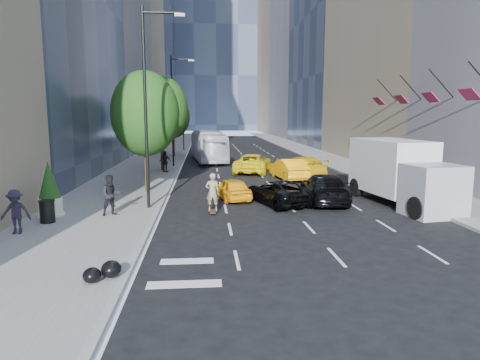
{
  "coord_description": "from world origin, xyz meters",
  "views": [
    {
      "loc": [
        -3.54,
        -18.05,
        4.96
      ],
      "look_at": [
        -1.77,
        3.6,
        1.6
      ],
      "focal_mm": 32.0,
      "sensor_mm": 36.0,
      "label": 1
    }
  ],
  "objects": [
    {
      "name": "taxi_d",
      "position": [
        4.2,
        15.5,
        0.8
      ],
      "size": [
        3.48,
        5.89,
        1.6
      ],
      "primitive_type": "imported",
      "rotation": [
        0.0,
        0.0,
        3.38
      ],
      "color": "yellow",
      "rests_on": "ground"
    },
    {
      "name": "planter_shrub",
      "position": [
        -10.92,
        2.54,
        1.4
      ],
      "size": [
        1.1,
        1.1,
        2.64
      ],
      "color": "beige",
      "rests_on": "sidewalk_left"
    },
    {
      "name": "box_truck",
      "position": [
        7.15,
        4.33,
        1.79
      ],
      "size": [
        3.67,
        7.66,
        3.52
      ],
      "rotation": [
        0.0,
        0.0,
        0.14
      ],
      "color": "silver",
      "rests_on": "ground"
    },
    {
      "name": "ground",
      "position": [
        0.0,
        0.0,
        0.0
      ],
      "size": [
        160.0,
        160.0,
        0.0
      ],
      "primitive_type": "plane",
      "color": "black",
      "rests_on": "ground"
    },
    {
      "name": "taxi_a",
      "position": [
        -2.0,
        6.5,
        0.64
      ],
      "size": [
        2.33,
        3.98,
        1.27
      ],
      "primitive_type": "imported",
      "rotation": [
        0.0,
        0.0,
        3.38
      ],
      "color": "#FFAF0D",
      "rests_on": "ground"
    },
    {
      "name": "pedestrian_c",
      "position": [
        -11.2,
        -0.54,
        1.06
      ],
      "size": [
        1.19,
        0.7,
        1.82
      ],
      "primitive_type": "imported",
      "rotation": [
        0.0,
        0.0,
        0.02
      ],
      "color": "#231C2A",
      "rests_on": "sidewalk_left"
    },
    {
      "name": "taxi_b",
      "position": [
        2.82,
        14.0,
        0.8
      ],
      "size": [
        2.36,
        5.06,
        1.61
      ],
      "primitive_type": "imported",
      "rotation": [
        0.0,
        0.0,
        3.28
      ],
      "color": "#FFA80D",
      "rests_on": "ground"
    },
    {
      "name": "black_sedan_mercedes",
      "position": [
        3.16,
        5.26,
        0.82
      ],
      "size": [
        2.92,
        5.85,
        1.63
      ],
      "primitive_type": "imported",
      "rotation": [
        0.0,
        0.0,
        3.03
      ],
      "color": "black",
      "rests_on": "ground"
    },
    {
      "name": "sidewalk_right",
      "position": [
        10.0,
        30.0,
        0.07
      ],
      "size": [
        4.0,
        120.0,
        0.15
      ],
      "primitive_type": "cube",
      "color": "slate",
      "rests_on": "ground"
    },
    {
      "name": "garbage_bags",
      "position": [
        -6.55,
        -5.8,
        0.39
      ],
      "size": [
        1.03,
        0.99,
        0.51
      ],
      "color": "black",
      "rests_on": "sidewalk_left"
    },
    {
      "name": "lamp_near",
      "position": [
        -6.32,
        4.0,
        5.81
      ],
      "size": [
        2.13,
        0.22,
        10.0
      ],
      "color": "black",
      "rests_on": "sidewalk_left"
    },
    {
      "name": "pedestrian_a",
      "position": [
        -8.03,
        2.4,
        1.13
      ],
      "size": [
        1.17,
        1.07,
        1.96
      ],
      "primitive_type": "imported",
      "rotation": [
        0.0,
        0.0,
        0.43
      ],
      "color": "black",
      "rests_on": "sidewalk_left"
    },
    {
      "name": "city_bus",
      "position": [
        -3.2,
        27.28,
        1.59
      ],
      "size": [
        3.89,
        11.65,
        3.18
      ],
      "primitive_type": "imported",
      "rotation": [
        0.0,
        0.0,
        0.11
      ],
      "color": "silver",
      "rests_on": "ground"
    },
    {
      "name": "tree_mid",
      "position": [
        -7.2,
        19.0,
        5.32
      ],
      "size": [
        4.5,
        4.5,
        7.99
      ],
      "color": "black",
      "rests_on": "sidewalk_left"
    },
    {
      "name": "trash_can",
      "position": [
        -10.61,
        1.23,
        0.63
      ],
      "size": [
        0.64,
        0.64,
        0.96
      ],
      "primitive_type": "cylinder",
      "color": "black",
      "rests_on": "sidewalk_left"
    },
    {
      "name": "facade_flags",
      "position": [
        10.64,
        10.0,
        6.18
      ],
      "size": [
        1.85,
        13.3,
        2.05
      ],
      "color": "black",
      "rests_on": "ground"
    },
    {
      "name": "taxi_c",
      "position": [
        0.5,
        18.0,
        0.8
      ],
      "size": [
        4.06,
        6.26,
        1.6
      ],
      "primitive_type": "imported",
      "rotation": [
        0.0,
        0.0,
        2.88
      ],
      "color": "yellow",
      "rests_on": "ground"
    },
    {
      "name": "skateboarder",
      "position": [
        -3.2,
        3.0,
        0.97
      ],
      "size": [
        0.71,
        0.46,
        1.93
      ],
      "primitive_type": "imported",
      "rotation": [
        0.0,
        0.0,
        3.14
      ],
      "color": "#897855",
      "rests_on": "ground"
    },
    {
      "name": "sidewalk_left",
      "position": [
        -9.0,
        30.0,
        0.07
      ],
      "size": [
        6.0,
        120.0,
        0.15
      ],
      "primitive_type": "cube",
      "color": "slate",
      "rests_on": "ground"
    },
    {
      "name": "lamp_far",
      "position": [
        -6.32,
        22.0,
        5.81
      ],
      "size": [
        2.13,
        0.22,
        10.0
      ],
      "color": "black",
      "rests_on": "sidewalk_left"
    },
    {
      "name": "tower_left_end",
      "position": [
        -22.0,
        92.0,
        30.0
      ],
      "size": [
        20.0,
        28.0,
        60.0
      ],
      "primitive_type": "cube",
      "color": "#32394E",
      "rests_on": "ground"
    },
    {
      "name": "black_sedan_lincoln",
      "position": [
        0.5,
        5.0,
        0.67
      ],
      "size": [
        3.67,
        5.31,
        1.35
      ],
      "primitive_type": "imported",
      "rotation": [
        0.0,
        0.0,
        3.47
      ],
      "color": "black",
      "rests_on": "ground"
    },
    {
      "name": "tree_near",
      "position": [
        -7.2,
        9.0,
        4.97
      ],
      "size": [
        4.2,
        4.2,
        7.46
      ],
      "color": "black",
      "rests_on": "sidewalk_left"
    },
    {
      "name": "tower_right_far",
      "position": [
        22.0,
        98.0,
        25.0
      ],
      "size": [
        20.0,
        24.0,
        50.0
      ],
      "primitive_type": "cube",
      "color": "gray",
      "rests_on": "ground"
    },
    {
      "name": "tree_far",
      "position": [
        -7.2,
        32.0,
        4.62
      ],
      "size": [
        3.9,
        3.9,
        6.92
      ],
      "color": "black",
      "rests_on": "sidewalk_left"
    },
    {
      "name": "traffic_signal",
      "position": [
        -6.4,
        40.0,
        4.23
      ],
      "size": [
        2.48,
        0.53,
        5.2
      ],
      "color": "black",
      "rests_on": "sidewalk_left"
    },
    {
      "name": "pedestrian_b",
      "position": [
        -6.86,
        17.7,
        1.04
      ],
      "size": [
        1.13,
        0.84,
        1.78
      ],
      "primitive_type": "imported",
      "rotation": [
        0.0,
        0.0,
        2.7
      ],
      "color": "black",
      "rests_on": "sidewalk_left"
    }
  ]
}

